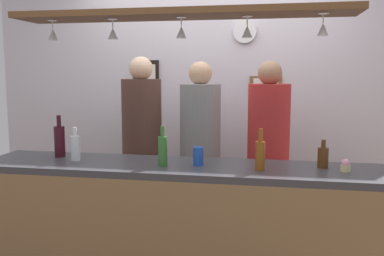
% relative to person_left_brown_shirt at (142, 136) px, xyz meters
% --- Properties ---
extents(back_wall, '(4.40, 0.06, 2.60)m').
position_rel_person_left_brown_shirt_xyz_m(back_wall, '(0.50, 0.65, 0.27)').
color(back_wall, silver).
rests_on(back_wall, ground_plane).
extents(bar_counter, '(2.70, 0.55, 0.97)m').
position_rel_person_left_brown_shirt_xyz_m(bar_counter, '(0.50, -0.95, -0.37)').
color(bar_counter, '#38383D').
rests_on(bar_counter, ground_plane).
extents(overhead_glass_rack, '(2.20, 0.36, 0.04)m').
position_rel_person_left_brown_shirt_xyz_m(overhead_glass_rack, '(0.50, -0.75, 0.91)').
color(overhead_glass_rack, brown).
extents(hanging_wineglass_far_left, '(0.07, 0.07, 0.13)m').
position_rel_person_left_brown_shirt_xyz_m(hanging_wineglass_far_left, '(-0.37, -0.77, 0.80)').
color(hanging_wineglass_far_left, silver).
rests_on(hanging_wineglass_far_left, overhead_glass_rack).
extents(hanging_wineglass_left, '(0.07, 0.07, 0.13)m').
position_rel_person_left_brown_shirt_xyz_m(hanging_wineglass_left, '(0.05, -0.76, 0.80)').
color(hanging_wineglass_left, silver).
rests_on(hanging_wineglass_left, overhead_glass_rack).
extents(hanging_wineglass_center_left, '(0.07, 0.07, 0.13)m').
position_rel_person_left_brown_shirt_xyz_m(hanging_wineglass_center_left, '(0.51, -0.77, 0.80)').
color(hanging_wineglass_center_left, silver).
rests_on(hanging_wineglass_center_left, overhead_glass_rack).
extents(hanging_wineglass_center, '(0.07, 0.07, 0.13)m').
position_rel_person_left_brown_shirt_xyz_m(hanging_wineglass_center, '(0.93, -0.74, 0.80)').
color(hanging_wineglass_center, silver).
rests_on(hanging_wineglass_center, overhead_glass_rack).
extents(hanging_wineglass_center_right, '(0.07, 0.07, 0.13)m').
position_rel_person_left_brown_shirt_xyz_m(hanging_wineglass_center_right, '(1.38, -0.79, 0.80)').
color(hanging_wineglass_center_right, silver).
rests_on(hanging_wineglass_center_right, overhead_glass_rack).
extents(person_left_brown_shirt, '(0.34, 0.34, 1.70)m').
position_rel_person_left_brown_shirt_xyz_m(person_left_brown_shirt, '(0.00, 0.00, 0.00)').
color(person_left_brown_shirt, '#2D334C').
rests_on(person_left_brown_shirt, ground_plane).
extents(person_middle_grey_shirt, '(0.34, 0.34, 1.66)m').
position_rel_person_left_brown_shirt_xyz_m(person_middle_grey_shirt, '(0.51, -0.00, -0.03)').
color(person_middle_grey_shirt, '#2D334C').
rests_on(person_middle_grey_shirt, ground_plane).
extents(person_right_red_shirt, '(0.34, 0.34, 1.66)m').
position_rel_person_left_brown_shirt_xyz_m(person_right_red_shirt, '(1.07, -0.00, -0.03)').
color(person_right_red_shirt, '#2D334C').
rests_on(person_right_red_shirt, ground_plane).
extents(bottle_beer_green_import, '(0.06, 0.06, 0.26)m').
position_rel_person_left_brown_shirt_xyz_m(bottle_beer_green_import, '(0.41, -0.85, 0.04)').
color(bottle_beer_green_import, '#336B2D').
rests_on(bottle_beer_green_import, bar_counter).
extents(bottle_wine_dark_red, '(0.08, 0.08, 0.30)m').
position_rel_person_left_brown_shirt_xyz_m(bottle_wine_dark_red, '(-0.39, -0.70, 0.06)').
color(bottle_wine_dark_red, '#380F19').
rests_on(bottle_wine_dark_red, bar_counter).
extents(bottle_soda_clear, '(0.06, 0.06, 0.23)m').
position_rel_person_left_brown_shirt_xyz_m(bottle_soda_clear, '(-0.22, -0.81, 0.03)').
color(bottle_soda_clear, silver).
rests_on(bottle_soda_clear, bar_counter).
extents(bottle_beer_brown_stubby, '(0.07, 0.07, 0.18)m').
position_rel_person_left_brown_shirt_xyz_m(bottle_beer_brown_stubby, '(1.42, -0.72, 0.01)').
color(bottle_beer_brown_stubby, '#512D14').
rests_on(bottle_beer_brown_stubby, bar_counter).
extents(bottle_beer_amber_tall, '(0.06, 0.06, 0.26)m').
position_rel_person_left_brown_shirt_xyz_m(bottle_beer_amber_tall, '(1.03, -0.87, 0.04)').
color(bottle_beer_amber_tall, brown).
rests_on(bottle_beer_amber_tall, bar_counter).
extents(drink_can, '(0.07, 0.07, 0.12)m').
position_rel_person_left_brown_shirt_xyz_m(drink_can, '(0.63, -0.80, 0.00)').
color(drink_can, '#1E4CB2').
rests_on(drink_can, bar_counter).
extents(cupcake, '(0.06, 0.06, 0.08)m').
position_rel_person_left_brown_shirt_xyz_m(cupcake, '(1.54, -0.81, -0.02)').
color(cupcake, beige).
rests_on(cupcake, bar_counter).
extents(picture_frame_caricature, '(0.26, 0.02, 0.34)m').
position_rel_person_left_brown_shirt_xyz_m(picture_frame_caricature, '(-0.14, 0.61, 0.49)').
color(picture_frame_caricature, black).
rests_on(picture_frame_caricature, back_wall).
extents(picture_frame_lower_pair, '(0.30, 0.02, 0.18)m').
position_rel_person_left_brown_shirt_xyz_m(picture_frame_lower_pair, '(1.03, 0.61, 0.42)').
color(picture_frame_lower_pair, brown).
rests_on(picture_frame_lower_pair, back_wall).
extents(wall_clock, '(0.22, 0.03, 0.22)m').
position_rel_person_left_brown_shirt_xyz_m(wall_clock, '(0.83, 0.60, 0.92)').
color(wall_clock, white).
rests_on(wall_clock, back_wall).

